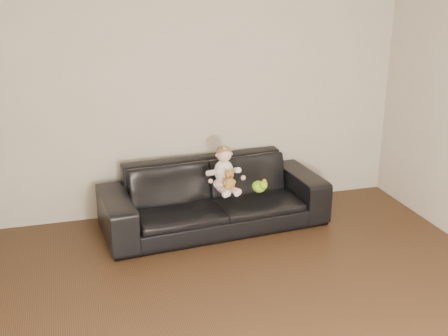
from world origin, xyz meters
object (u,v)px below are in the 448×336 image
object	(u,v)px
teddy_bear	(229,180)
toy_green	(259,187)
toy_blue_disc	(262,186)
baby	(224,171)
sofa	(214,196)
toy_rattle	(264,183)

from	to	relation	value
teddy_bear	toy_green	bearing A→B (deg)	-10.07
teddy_bear	toy_blue_disc	world-z (taller)	teddy_bear
teddy_bear	baby	bearing A→B (deg)	87.57
sofa	baby	bearing A→B (deg)	-62.49
baby	toy_green	xyz separation A→B (m)	(0.30, -0.15, -0.14)
toy_green	sofa	bearing A→B (deg)	144.55
sofa	toy_rattle	bearing A→B (deg)	-21.82
toy_green	toy_rattle	distance (m)	0.16
toy_green	toy_blue_disc	distance (m)	0.16
teddy_bear	toy_rattle	distance (m)	0.42
teddy_bear	toy_green	size ratio (longest dim) A/B	1.23
teddy_bear	toy_green	world-z (taller)	teddy_bear
baby	teddy_bear	distance (m)	0.14
toy_blue_disc	toy_green	bearing A→B (deg)	-121.65
toy_rattle	teddy_bear	bearing A→B (deg)	-164.98
toy_rattle	toy_blue_disc	size ratio (longest dim) A/B	0.66
toy_rattle	toy_blue_disc	xyz separation A→B (m)	(-0.02, 0.01, -0.03)
toy_green	toy_blue_disc	world-z (taller)	toy_green
toy_green	toy_blue_disc	size ratio (longest dim) A/B	1.60
toy_rattle	toy_blue_disc	distance (m)	0.03
toy_rattle	toy_green	bearing A→B (deg)	-129.08
baby	toy_rattle	world-z (taller)	baby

